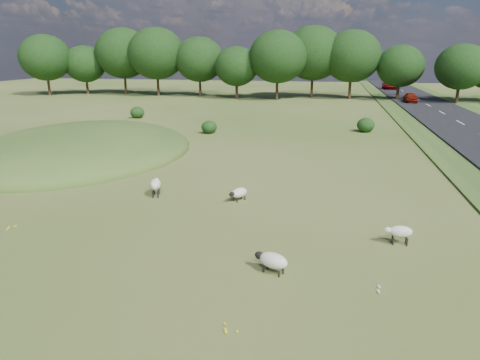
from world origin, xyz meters
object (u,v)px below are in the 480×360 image
sheep_4 (155,184)px  sheep_5 (239,193)px  car_5 (399,81)px  sheep_3 (272,260)px  car_2 (390,85)px  sheep_2 (400,232)px  car_4 (411,97)px

sheep_4 → sheep_5: size_ratio=1.14×
car_5 → sheep_3: bearing=79.7°
sheep_5 → car_2: (16.08, 72.65, 0.58)m
sheep_5 → car_2: 74.41m
sheep_2 → sheep_5: sheep_2 is taller
car_2 → car_4: bearing=-90.0°
sheep_4 → car_4: bearing=-40.9°
sheep_2 → sheep_4: size_ratio=0.82×
sheep_3 → car_2: 80.89m
sheep_4 → sheep_5: sheep_4 is taller
car_5 → sheep_4: bearing=74.4°
sheep_4 → sheep_5: 4.49m
car_2 → sheep_3: bearing=-99.5°
car_2 → car_4: size_ratio=1.34×
sheep_2 → car_2: size_ratio=0.20×
sheep_4 → car_4: 52.24m
sheep_3 → car_4: car_4 is taller
sheep_4 → car_5: size_ratio=0.29×
sheep_4 → sheep_3: bearing=-151.9°
sheep_5 → car_5: 89.33m
sheep_3 → car_2: car_2 is taller
sheep_3 → car_2: (13.40, 79.77, 0.54)m
car_4 → car_5: bearing=84.5°
car_2 → car_5: 14.93m
car_2 → car_5: size_ratio=1.16×
sheep_5 → sheep_2: bearing=95.9°
car_2 → car_5: car_2 is taller
sheep_2 → car_5: bearing=-100.9°
sheep_3 → car_4: (13.40, 55.00, 0.47)m
sheep_2 → sheep_3: (-4.62, -3.28, -0.08)m
sheep_3 → car_4: size_ratio=0.33×
sheep_4 → car_2: size_ratio=0.25×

